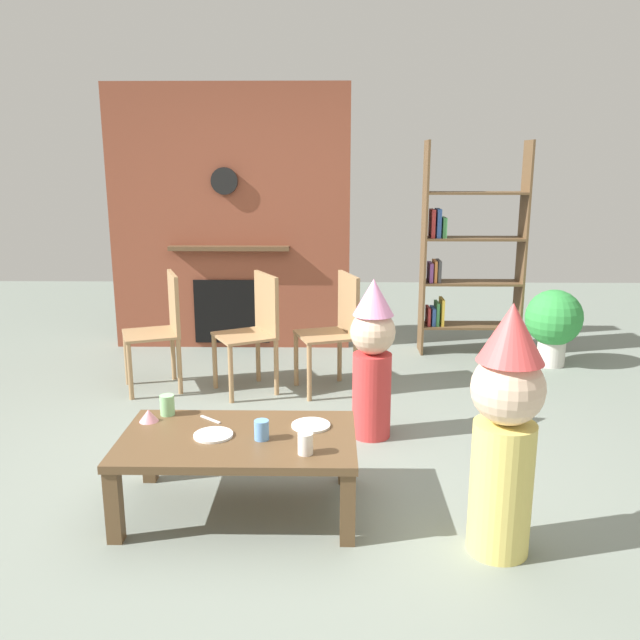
{
  "coord_description": "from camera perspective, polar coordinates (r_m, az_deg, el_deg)",
  "views": [
    {
      "loc": [
        0.21,
        -3.49,
        1.72
      ],
      "look_at": [
        0.15,
        0.4,
        0.78
      ],
      "focal_mm": 36.88,
      "sensor_mm": 36.0,
      "label": 1
    }
  ],
  "objects": [
    {
      "name": "ground_plane",
      "position": [
        3.89,
        -2.36,
        -12.61
      ],
      "size": [
        12.0,
        12.0,
        0.0
      ],
      "primitive_type": "plane",
      "color": "gray"
    },
    {
      "name": "brick_fireplace_feature",
      "position": [
        6.18,
        -7.79,
        8.57
      ],
      "size": [
        2.2,
        0.28,
        2.4
      ],
      "color": "brown",
      "rests_on": "ground_plane"
    },
    {
      "name": "bookshelf",
      "position": [
        6.07,
        12.39,
        5.28
      ],
      "size": [
        0.9,
        0.28,
        1.9
      ],
      "color": "brown",
      "rests_on": "ground_plane"
    },
    {
      "name": "coffee_table",
      "position": [
        3.34,
        -7.09,
        -10.83
      ],
      "size": [
        1.16,
        0.69,
        0.4
      ],
      "color": "brown",
      "rests_on": "ground_plane"
    },
    {
      "name": "paper_cup_near_left",
      "position": [
        3.09,
        -1.28,
        -10.67
      ],
      "size": [
        0.07,
        0.07,
        0.1
      ],
      "primitive_type": "cylinder",
      "color": "silver",
      "rests_on": "coffee_table"
    },
    {
      "name": "paper_cup_near_right",
      "position": [
        3.63,
        -13.11,
        -7.2
      ],
      "size": [
        0.08,
        0.08,
        0.11
      ],
      "primitive_type": "cylinder",
      "color": "#8CD18C",
      "rests_on": "coffee_table"
    },
    {
      "name": "paper_cup_center",
      "position": [
        3.25,
        -5.09,
        -9.48
      ],
      "size": [
        0.07,
        0.07,
        0.1
      ],
      "primitive_type": "cylinder",
      "color": "#669EE0",
      "rests_on": "coffee_table"
    },
    {
      "name": "paper_plate_front",
      "position": [
        3.33,
        -9.24,
        -9.82
      ],
      "size": [
        0.19,
        0.19,
        0.01
      ],
      "primitive_type": "cylinder",
      "color": "white",
      "rests_on": "coffee_table"
    },
    {
      "name": "paper_plate_rear",
      "position": [
        3.41,
        -0.8,
        -9.12
      ],
      "size": [
        0.2,
        0.2,
        0.01
      ],
      "primitive_type": "cylinder",
      "color": "white",
      "rests_on": "coffee_table"
    },
    {
      "name": "birthday_cake_slice",
      "position": [
        3.57,
        -14.65,
        -8.02
      ],
      "size": [
        0.1,
        0.1,
        0.06
      ],
      "primitive_type": "cone",
      "color": "pink",
      "rests_on": "coffee_table"
    },
    {
      "name": "table_fork",
      "position": [
        3.53,
        -9.49,
        -8.5
      ],
      "size": [
        0.12,
        0.11,
        0.01
      ],
      "primitive_type": "cube",
      "rotation": [
        0.0,
        0.0,
        2.44
      ],
      "color": "silver",
      "rests_on": "coffee_table"
    },
    {
      "name": "child_with_cone_hat",
      "position": [
        2.99,
        15.78,
        -8.76
      ],
      "size": [
        0.32,
        0.32,
        1.15
      ],
      "rotation": [
        0.0,
        0.0,
        2.87
      ],
      "color": "#E0CC66",
      "rests_on": "ground_plane"
    },
    {
      "name": "child_in_pink",
      "position": [
        4.13,
        4.57,
        -3.03
      ],
      "size": [
        0.28,
        0.28,
        1.02
      ],
      "rotation": [
        0.0,
        0.0,
        -2.23
      ],
      "color": "#D13838",
      "rests_on": "ground_plane"
    },
    {
      "name": "dining_chair_left",
      "position": [
        5.15,
        -13.5,
        -0.35
      ],
      "size": [
        0.52,
        0.52,
        0.9
      ],
      "rotation": [
        0.0,
        0.0,
        3.5
      ],
      "color": "#9E7A51",
      "rests_on": "ground_plane"
    },
    {
      "name": "dining_chair_middle",
      "position": [
        4.99,
        -5.62,
        -0.47
      ],
      "size": [
        0.54,
        0.54,
        0.9
      ],
      "rotation": [
        0.0,
        0.0,
        3.64
      ],
      "color": "#9E7A51",
      "rests_on": "ground_plane"
    },
    {
      "name": "dining_chair_right",
      "position": [
        4.98,
        1.46,
        -0.46
      ],
      "size": [
        0.51,
        0.51,
        0.9
      ],
      "rotation": [
        0.0,
        0.0,
        3.46
      ],
      "color": "#9E7A51",
      "rests_on": "ground_plane"
    },
    {
      "name": "potted_plant_tall",
      "position": [
        5.95,
        19.61,
        -0.09
      ],
      "size": [
        0.48,
        0.48,
        0.66
      ],
      "color": "beige",
      "rests_on": "ground_plane"
    }
  ]
}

